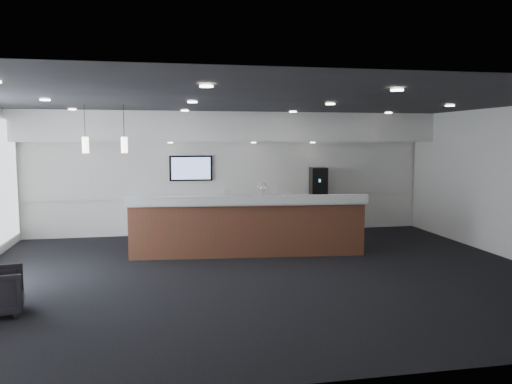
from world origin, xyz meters
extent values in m
plane|color=black|center=(0.00, 0.00, 0.00)|extent=(10.00, 10.00, 0.00)
cube|color=black|center=(0.00, 0.00, 3.00)|extent=(10.00, 8.00, 0.02)
cube|color=white|center=(0.00, 4.00, 1.50)|extent=(10.00, 0.02, 3.00)
cube|color=white|center=(0.00, 3.55, 2.65)|extent=(10.00, 0.90, 0.70)
cube|color=white|center=(0.00, 3.97, 1.60)|extent=(9.80, 0.06, 1.40)
cube|color=gray|center=(0.00, 3.64, 0.45)|extent=(5.00, 0.60, 0.90)
cube|color=silver|center=(0.00, 3.64, 0.93)|extent=(5.06, 0.66, 0.05)
cylinder|color=white|center=(-2.00, 3.32, 0.50)|extent=(0.60, 0.02, 0.02)
cylinder|color=white|center=(-1.00, 3.32, 0.50)|extent=(0.60, 0.02, 0.02)
cylinder|color=white|center=(0.00, 3.32, 0.50)|extent=(0.60, 0.02, 0.02)
cylinder|color=white|center=(1.00, 3.32, 0.50)|extent=(0.60, 0.02, 0.02)
cylinder|color=white|center=(2.00, 3.32, 0.50)|extent=(0.60, 0.02, 0.02)
cube|color=black|center=(-1.00, 3.91, 1.65)|extent=(1.05, 0.07, 0.62)
cube|color=#2B47AF|center=(-1.00, 3.87, 1.65)|extent=(0.95, 0.01, 0.54)
cylinder|color=#FFEBC6|center=(-2.40, 0.80, 2.25)|extent=(0.12, 0.12, 0.30)
cylinder|color=#FFEBC6|center=(-3.10, 0.80, 2.25)|extent=(0.12, 0.12, 0.30)
cube|color=#5B2B1E|center=(-0.01, 1.51, 0.53)|extent=(4.75, 1.12, 1.05)
cube|color=silver|center=(-0.01, 1.51, 1.08)|extent=(4.84, 1.21, 0.06)
cube|color=silver|center=(-0.05, 1.14, 1.17)|extent=(4.78, 0.59, 0.18)
cylinder|color=white|center=(0.30, 1.58, 1.25)|extent=(0.04, 0.04, 0.28)
torus|color=white|center=(0.30, 1.52, 1.39)|extent=(0.19, 0.05, 0.19)
cube|color=black|center=(2.20, 3.67, 1.30)|extent=(0.44, 0.48, 0.70)
cube|color=white|center=(2.20, 3.43, 0.96)|extent=(0.25, 0.12, 0.02)
cube|color=white|center=(-0.13, 3.56, 1.07)|extent=(0.17, 0.04, 0.23)
cube|color=white|center=(1.03, 3.57, 1.08)|extent=(0.20, 0.04, 0.26)
imported|color=white|center=(1.44, 3.51, 0.99)|extent=(0.09, 0.09, 0.09)
imported|color=white|center=(1.30, 3.51, 0.99)|extent=(0.13, 0.13, 0.09)
imported|color=white|center=(1.16, 3.51, 0.99)|extent=(0.11, 0.11, 0.09)
imported|color=white|center=(1.02, 3.51, 0.99)|extent=(0.12, 0.12, 0.09)
imported|color=white|center=(0.88, 3.51, 0.99)|extent=(0.13, 0.13, 0.09)
imported|color=white|center=(0.74, 3.51, 0.99)|extent=(0.10, 0.10, 0.09)
imported|color=white|center=(0.60, 3.51, 0.99)|extent=(0.13, 0.13, 0.09)
imported|color=white|center=(0.46, 3.51, 0.99)|extent=(0.11, 0.11, 0.09)
camera|label=1|loc=(-1.75, -8.41, 2.35)|focal=35.00mm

